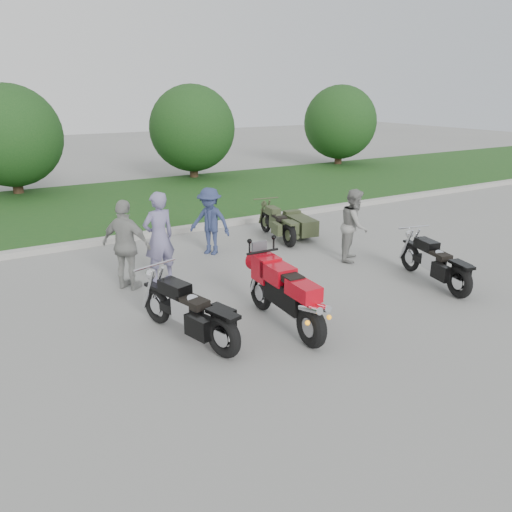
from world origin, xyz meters
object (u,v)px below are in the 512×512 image
cruiser_right (437,265)px  person_grey (354,225)px  person_denim (210,221)px  cruiser_left (192,314)px  cruiser_sidecar (291,225)px  person_back (126,245)px  person_stripe (159,237)px  sportbike_red (286,293)px

cruiser_right → person_grey: bearing=112.7°
cruiser_right → person_denim: (-3.04, 4.14, 0.37)m
cruiser_left → person_grey: 5.13m
cruiser_sidecar → person_denim: 2.42m
person_grey → person_back: 5.08m
person_stripe → person_back: size_ratio=1.05×
cruiser_left → cruiser_sidecar: cruiser_left is taller
cruiser_left → person_denim: person_denim is taller
cruiser_left → person_back: (-0.20, 2.65, 0.44)m
person_stripe → person_denim: person_stripe is taller
sportbike_red → cruiser_right: size_ratio=1.03×
person_denim → person_back: size_ratio=0.90×
sportbike_red → cruiser_left: (-1.51, 0.37, -0.17)m
person_back → person_denim: bearing=-103.8°
person_denim → cruiser_right: bearing=0.1°
person_back → cruiser_sidecar: bearing=-115.7°
person_grey → cruiser_right: bearing=-121.5°
cruiser_right → person_denim: bearing=138.4°
cruiser_right → person_stripe: size_ratio=1.16×
sportbike_red → person_denim: (0.64, 4.20, 0.18)m
cruiser_right → person_grey: 2.15m
person_back → person_stripe: bearing=-125.5°
cruiser_sidecar → person_stripe: 4.25m
person_stripe → person_grey: person_stripe is taller
cruiser_sidecar → cruiser_right: bearing=-72.9°
cruiser_left → person_back: 2.70m
sportbike_red → person_stripe: 3.26m
cruiser_right → person_grey: (-0.39, 2.07, 0.40)m
person_grey → person_back: (-5.00, 0.89, 0.07)m
cruiser_sidecar → person_grey: size_ratio=1.27×
person_denim → person_stripe: bearing=-92.3°
person_grey → person_denim: (-2.66, 2.06, -0.03)m
person_grey → cruiser_sidecar: bearing=55.3°
person_denim → person_back: 2.63m
cruiser_sidecar → person_back: person_back is taller
cruiser_left → person_stripe: 2.80m
cruiser_sidecar → person_denim: (-2.38, -0.07, 0.42)m
cruiser_left → person_denim: (2.15, 3.83, 0.35)m
cruiser_sidecar → person_stripe: bearing=-155.6°
person_stripe → person_grey: bearing=158.0°
person_denim → cruiser_sidecar: bearing=55.4°
cruiser_right → person_back: person_back is taller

